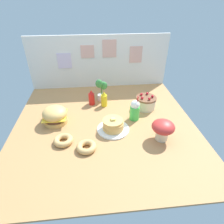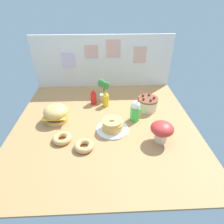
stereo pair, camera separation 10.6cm
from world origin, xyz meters
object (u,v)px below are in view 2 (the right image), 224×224
at_px(mustard_bottle, 106,99).
at_px(donut_chocolate, 84,146).
at_px(potted_plant, 103,89).
at_px(mushroom_stool, 162,130).
at_px(layer_cake, 147,103).
at_px(ketchup_bottle, 93,97).
at_px(donut_pink_glaze, 62,138).
at_px(burger, 56,113).
at_px(cream_soda_cup, 135,111).
at_px(pancake_stack, 112,126).

xyz_separation_m(mustard_bottle, donut_chocolate, (-0.24, -0.83, -0.07)).
bearing_deg(potted_plant, donut_chocolate, -101.70).
bearing_deg(mushroom_stool, donut_chocolate, -174.56).
bearing_deg(mustard_bottle, mushroom_stool, -52.98).
height_order(layer_cake, potted_plant, potted_plant).
bearing_deg(ketchup_bottle, donut_pink_glaze, -112.07).
xyz_separation_m(burger, layer_cake, (1.16, 0.21, -0.01)).
relative_size(cream_soda_cup, potted_plant, 0.98).
xyz_separation_m(donut_chocolate, mushroom_stool, (0.80, 0.08, 0.11)).
relative_size(pancake_stack, mushroom_stool, 1.55).
height_order(mustard_bottle, mushroom_stool, mushroom_stool).
xyz_separation_m(cream_soda_cup, potted_plant, (-0.38, 0.51, 0.05)).
distance_m(ketchup_bottle, potted_plant, 0.19).
relative_size(pancake_stack, cream_soda_cup, 1.13).
bearing_deg(potted_plant, burger, -140.08).
bearing_deg(cream_soda_cup, ketchup_bottle, 141.61).
relative_size(pancake_stack, donut_chocolate, 1.83).
height_order(pancake_stack, cream_soda_cup, cream_soda_cup).
height_order(ketchup_bottle, donut_pink_glaze, ketchup_bottle).
xyz_separation_m(pancake_stack, donut_chocolate, (-0.30, -0.28, -0.03)).
xyz_separation_m(donut_pink_glaze, mushroom_stool, (1.04, -0.05, 0.11)).
relative_size(cream_soda_cup, mushroom_stool, 1.36).
bearing_deg(cream_soda_cup, mustard_bottle, 134.84).
bearing_deg(donut_chocolate, pancake_stack, 43.24).
bearing_deg(burger, pancake_stack, -18.19).
distance_m(ketchup_bottle, donut_chocolate, 0.89).
relative_size(burger, mustard_bottle, 1.33).
height_order(donut_pink_glaze, donut_chocolate, same).
height_order(pancake_stack, mustard_bottle, mustard_bottle).
distance_m(pancake_stack, potted_plant, 0.72).
relative_size(burger, potted_plant, 0.87).
xyz_separation_m(pancake_stack, donut_pink_glaze, (-0.54, -0.16, -0.03)).
relative_size(ketchup_bottle, donut_pink_glaze, 1.08).
bearing_deg(cream_soda_cup, potted_plant, 126.58).
bearing_deg(ketchup_bottle, mushroom_stool, -47.76).
xyz_separation_m(pancake_stack, cream_soda_cup, (0.28, 0.19, 0.07)).
relative_size(ketchup_bottle, cream_soda_cup, 0.67).
xyz_separation_m(pancake_stack, ketchup_bottle, (-0.23, 0.60, 0.04)).
distance_m(potted_plant, mushroom_stool, 1.09).
distance_m(mustard_bottle, potted_plant, 0.18).
bearing_deg(mustard_bottle, burger, -152.23).
bearing_deg(layer_cake, mushroom_stool, -88.67).
relative_size(layer_cake, ketchup_bottle, 1.25).
bearing_deg(mushroom_stool, pancake_stack, 157.48).
bearing_deg(mushroom_stool, burger, 159.94).
bearing_deg(ketchup_bottle, cream_soda_cup, -38.39).
xyz_separation_m(layer_cake, donut_pink_glaze, (-1.03, -0.59, -0.05)).
height_order(pancake_stack, mushroom_stool, mushroom_stool).
xyz_separation_m(ketchup_bottle, mushroom_stool, (0.73, -0.81, 0.04)).
xyz_separation_m(pancake_stack, potted_plant, (-0.10, 0.70, 0.12)).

